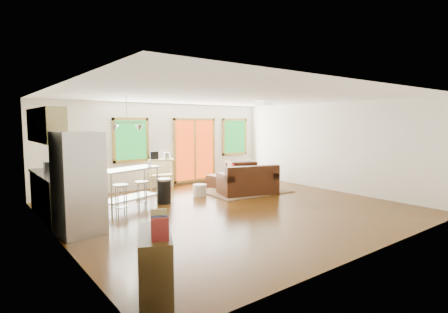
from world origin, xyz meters
TOP-DOWN VIEW (x-y plane):
  - floor at (0.00, 0.00)m, footprint 7.50×7.00m
  - ceiling at (0.00, 0.00)m, footprint 7.50×7.00m
  - back_wall at (0.00, 3.51)m, footprint 7.50×0.02m
  - left_wall at (-3.76, 0.00)m, footprint 0.02×7.00m
  - right_wall at (3.76, 0.00)m, footprint 0.02×7.00m
  - front_wall at (0.00, -3.51)m, footprint 7.50×0.02m
  - window_left at (-1.00, 3.46)m, footprint 1.10×0.05m
  - french_doors at (1.20, 3.46)m, footprint 1.60×0.05m
  - window_right at (2.90, 3.46)m, footprint 1.10×0.05m
  - rug at (1.58, 1.38)m, footprint 2.47×1.98m
  - loveseat at (1.38, 0.99)m, footprint 1.75×1.29m
  - coffee_table at (2.02, 1.80)m, footprint 0.94×0.58m
  - armchair at (2.26, 2.36)m, footprint 1.10×1.07m
  - ottoman at (1.35, 2.35)m, footprint 0.66×0.66m
  - pouf at (0.17, 1.62)m, footprint 0.49×0.49m
  - vase at (1.69, 2.03)m, footprint 0.27×0.27m
  - book at (2.01, 1.96)m, footprint 0.21×0.06m
  - cabinets at (-3.49, 1.70)m, footprint 0.64×2.24m
  - refrigerator at (-3.34, 0.18)m, footprint 0.82×0.80m
  - island at (-1.89, 1.49)m, footprint 1.60×1.02m
  - cup at (-1.29, 1.65)m, footprint 0.16×0.14m
  - bar_stool_a at (-2.32, 0.89)m, footprint 0.36×0.36m
  - bar_stool_b at (-1.70, 1.19)m, footprint 0.37×0.37m
  - trash_can at (-1.00, 1.43)m, footprint 0.38×0.38m
  - kitchen_cart at (-0.21, 3.22)m, footprint 0.87×0.70m
  - bookshelf at (-3.35, -2.83)m, footprint 0.69×0.96m
  - ceiling_flush at (1.60, 0.60)m, footprint 0.35×0.35m
  - pendant_light at (-1.90, 1.50)m, footprint 0.80×0.18m

SIDE VIEW (x-z plane):
  - floor at x=0.00m, z-range -0.02..0.00m
  - rug at x=1.58m, z-range 0.00..0.02m
  - pouf at x=0.17m, z-range 0.00..0.32m
  - ottoman at x=1.35m, z-range 0.00..0.38m
  - trash_can at x=-1.00m, z-range 0.00..0.62m
  - coffee_table at x=2.02m, z-range 0.13..0.50m
  - loveseat at x=1.38m, z-range -0.09..0.75m
  - bookshelf at x=-3.35m, z-range -0.11..0.94m
  - armchair at x=2.26m, z-range 0.00..0.87m
  - bar_stool_b at x=-1.70m, z-range 0.16..0.82m
  - bar_stool_a at x=-2.32m, z-range 0.17..0.86m
  - vase at x=1.69m, z-range 0.35..0.70m
  - book at x=2.01m, z-range 0.40..0.68m
  - island at x=-1.89m, z-range 0.18..1.12m
  - kitchen_cart at x=-0.21m, z-range 0.21..1.36m
  - refrigerator at x=-3.34m, z-range 0.00..1.85m
  - cabinets at x=-3.49m, z-range -0.22..2.08m
  - cup at x=-1.29m, z-range 0.95..1.08m
  - french_doors at x=1.20m, z-range 0.05..2.15m
  - back_wall at x=0.00m, z-range 0.00..2.60m
  - left_wall at x=-3.76m, z-range 0.00..2.60m
  - right_wall at x=3.76m, z-range 0.00..2.60m
  - front_wall at x=0.00m, z-range 0.00..2.60m
  - window_left at x=-1.00m, z-range 0.85..2.15m
  - window_right at x=2.90m, z-range 0.85..2.15m
  - pendant_light at x=-1.90m, z-range 1.50..2.29m
  - ceiling_flush at x=1.60m, z-range 2.47..2.59m
  - ceiling at x=0.00m, z-range 2.60..2.62m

